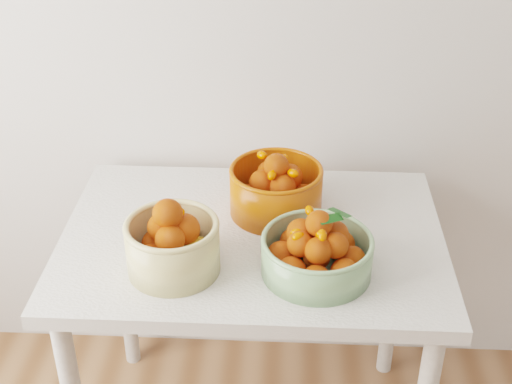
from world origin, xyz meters
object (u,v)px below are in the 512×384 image
Objects in this scene: table at (253,264)px; bowl_green at (316,252)px; bowl_orange at (276,189)px; bowl_cream at (173,244)px.

bowl_green is (0.16, -0.15, 0.16)m from table.
bowl_green is at bearing -68.66° from bowl_orange.
table is 0.29m from bowl_cream.
table is at bearing 136.82° from bowl_green.
bowl_orange is at bearing 111.34° from bowl_green.
bowl_orange is at bearing 48.55° from bowl_cream.
bowl_orange reaches higher than table.
bowl_green is 0.29m from bowl_orange.
bowl_cream is 0.73× the size of bowl_green.
table is at bearing 41.02° from bowl_cream.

